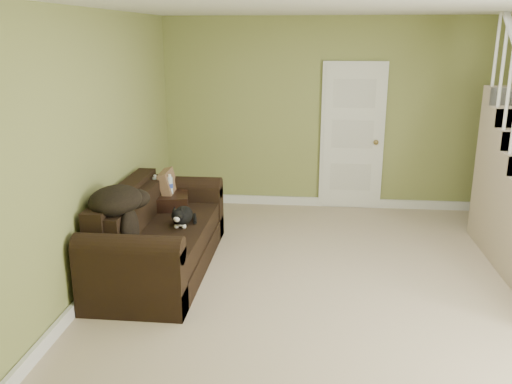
% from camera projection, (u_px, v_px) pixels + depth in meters
% --- Properties ---
extents(floor, '(5.00, 5.50, 0.01)m').
position_uv_depth(floor, '(355.00, 294.00, 5.12)').
color(floor, tan).
rests_on(floor, ground).
extents(ceiling, '(5.00, 5.50, 0.01)m').
position_uv_depth(ceiling, '(372.00, 4.00, 4.39)').
color(ceiling, white).
rests_on(ceiling, wall_back).
extents(wall_back, '(5.00, 0.04, 2.60)m').
position_uv_depth(wall_back, '(346.00, 115.00, 7.38)').
color(wall_back, olive).
rests_on(wall_back, floor).
extents(wall_front, '(5.00, 0.04, 2.60)m').
position_uv_depth(wall_front, '(422.00, 317.00, 2.13)').
color(wall_front, olive).
rests_on(wall_front, floor).
extents(wall_left, '(0.04, 5.50, 2.60)m').
position_uv_depth(wall_left, '(89.00, 154.00, 5.01)').
color(wall_left, olive).
rests_on(wall_left, floor).
extents(baseboard_back, '(5.00, 0.04, 0.12)m').
position_uv_depth(baseboard_back, '(342.00, 202.00, 7.70)').
color(baseboard_back, white).
rests_on(baseboard_back, floor).
extents(baseboard_left, '(0.04, 5.50, 0.12)m').
position_uv_depth(baseboard_left, '(103.00, 277.00, 5.35)').
color(baseboard_left, white).
rests_on(baseboard_left, floor).
extents(door, '(0.86, 0.12, 2.02)m').
position_uv_depth(door, '(352.00, 137.00, 7.41)').
color(door, white).
rests_on(door, floor).
extents(sofa, '(0.95, 2.19, 0.87)m').
position_uv_depth(sofa, '(157.00, 239.00, 5.60)').
color(sofa, black).
rests_on(sofa, floor).
extents(side_table, '(0.62, 0.62, 0.85)m').
position_uv_depth(side_table, '(166.00, 219.00, 6.24)').
color(side_table, black).
rests_on(side_table, floor).
extents(cat, '(0.25, 0.53, 0.26)m').
position_uv_depth(cat, '(182.00, 216.00, 5.55)').
color(cat, black).
rests_on(cat, sofa).
extents(banana, '(0.19, 0.19, 0.06)m').
position_uv_depth(banana, '(149.00, 242.00, 5.07)').
color(banana, yellow).
rests_on(banana, sofa).
extents(throw_pillow, '(0.22, 0.42, 0.43)m').
position_uv_depth(throw_pillow, '(170.00, 188.00, 6.23)').
color(throw_pillow, '#4F2F1F').
rests_on(throw_pillow, sofa).
extents(throw_blanket, '(0.53, 0.66, 0.25)m').
position_uv_depth(throw_blanket, '(116.00, 200.00, 4.98)').
color(throw_blanket, black).
rests_on(throw_blanket, sofa).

